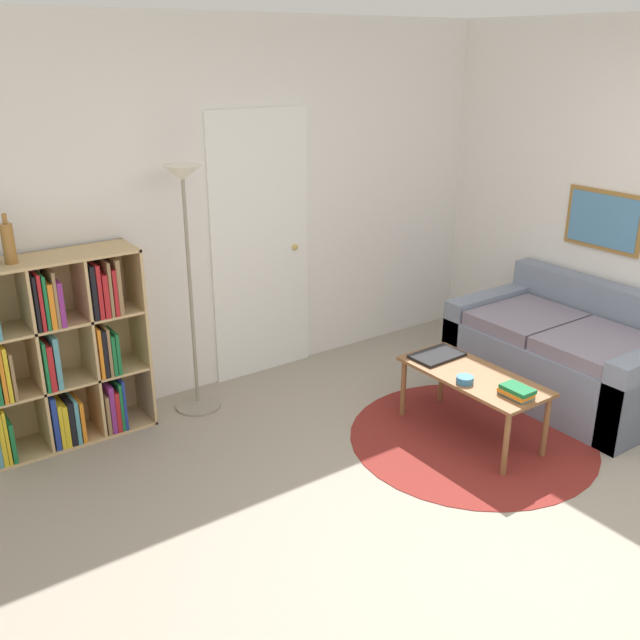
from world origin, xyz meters
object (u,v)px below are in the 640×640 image
object	(u,v)px
floor_lamp	(186,231)
laptop	(437,355)
bookshelf	(56,354)
couch	(569,355)
bottle_right	(8,243)
bowl	(465,380)
coffee_table	(473,381)

from	to	relation	value
floor_lamp	laptop	xyz separation A→B (m)	(1.28, -1.05, -0.83)
bookshelf	laptop	world-z (taller)	bookshelf
couch	laptop	distance (m)	1.09
bookshelf	couch	size ratio (longest dim) A/B	0.80
laptop	bottle_right	bearing A→B (deg)	154.46
couch	bottle_right	world-z (taller)	bottle_right
laptop	couch	bearing A→B (deg)	-15.86
bowl	floor_lamp	bearing A→B (deg)	128.33
laptop	bowl	world-z (taller)	bowl
bottle_right	coffee_table	bearing A→B (deg)	-31.79
coffee_table	bottle_right	distance (m)	2.92
coffee_table	bowl	size ratio (longest dim) A/B	9.14
laptop	bowl	xyz separation A→B (m)	(-0.14, -0.39, 0.01)
floor_lamp	coffee_table	bearing A→B (deg)	-47.19
bookshelf	laptop	size ratio (longest dim) A/B	3.41
bowl	coffee_table	bearing A→B (deg)	22.77
coffee_table	couch	bearing A→B (deg)	1.98
bookshelf	laptop	xyz separation A→B (m)	(2.17, -1.14, -0.15)
bookshelf	coffee_table	size ratio (longest dim) A/B	1.24
couch	bottle_right	distance (m)	3.82
bowl	bottle_right	world-z (taller)	bottle_right
bowl	bottle_right	xyz separation A→B (m)	(-2.20, 1.51, 0.88)
bookshelf	coffee_table	bearing A→B (deg)	-34.11
coffee_table	floor_lamp	bearing A→B (deg)	132.81
bottle_right	laptop	bearing A→B (deg)	-25.54
bowl	laptop	bearing A→B (deg)	70.15
bookshelf	couch	distance (m)	3.53
bookshelf	bowl	size ratio (longest dim) A/B	11.34
laptop	floor_lamp	bearing A→B (deg)	140.66
floor_lamp	bottle_right	size ratio (longest dim) A/B	5.85
floor_lamp	couch	xyz separation A→B (m)	(2.32, -1.34, -0.98)
floor_lamp	bowl	bearing A→B (deg)	-51.67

